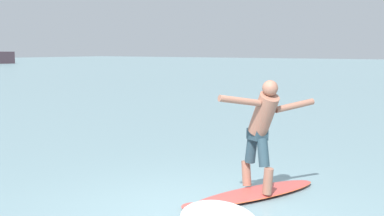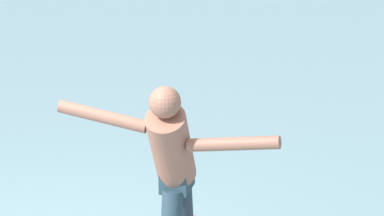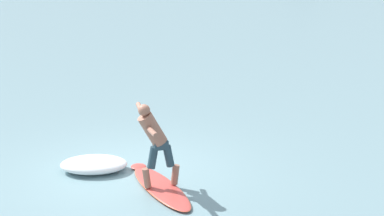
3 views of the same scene
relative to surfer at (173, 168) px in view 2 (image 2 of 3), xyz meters
name	(u,v)px [view 2 (image 2 of 3)]	position (x,y,z in m)	size (l,w,h in m)	color
surfer	(173,168)	(0.00, 0.00, 0.00)	(1.42, 0.98, 1.59)	#9A6450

